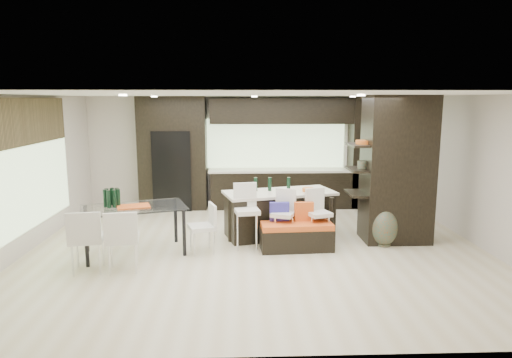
{
  "coord_description": "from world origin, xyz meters",
  "views": [
    {
      "loc": [
        -0.31,
        -7.81,
        2.61
      ],
      "look_at": [
        0.0,
        0.6,
        1.15
      ],
      "focal_mm": 32.0,
      "sensor_mm": 36.0,
      "label": 1
    }
  ],
  "objects_px": {
    "stool_left": "(247,223)",
    "floor_vase": "(385,210)",
    "stool_mid": "(283,225)",
    "stool_right": "(319,224)",
    "bench": "(297,237)",
    "dining_table": "(135,230)",
    "kitchen_island": "(279,214)",
    "chair_near": "(123,242)",
    "chair_far": "(87,243)",
    "chair_end": "(202,231)"
  },
  "relations": [
    {
      "from": "stool_left",
      "to": "floor_vase",
      "type": "relative_size",
      "value": 0.7
    },
    {
      "from": "stool_mid",
      "to": "stool_right",
      "type": "xyz_separation_m",
      "value": [
        0.64,
        -0.0,
        0.0
      ]
    },
    {
      "from": "stool_left",
      "to": "stool_mid",
      "type": "distance_m",
      "value": 0.64
    },
    {
      "from": "bench",
      "to": "dining_table",
      "type": "height_order",
      "value": "dining_table"
    },
    {
      "from": "kitchen_island",
      "to": "chair_near",
      "type": "height_order",
      "value": "chair_near"
    },
    {
      "from": "stool_right",
      "to": "chair_far",
      "type": "xyz_separation_m",
      "value": [
        -3.74,
        -1.04,
        0.03
      ]
    },
    {
      "from": "dining_table",
      "to": "chair_end",
      "type": "height_order",
      "value": "dining_table"
    },
    {
      "from": "stool_mid",
      "to": "floor_vase",
      "type": "xyz_separation_m",
      "value": [
        1.84,
        0.04,
        0.24
      ]
    },
    {
      "from": "floor_vase",
      "to": "chair_near",
      "type": "distance_m",
      "value": 4.55
    },
    {
      "from": "stool_left",
      "to": "bench",
      "type": "relative_size",
      "value": 0.74
    },
    {
      "from": "chair_near",
      "to": "chair_far",
      "type": "xyz_separation_m",
      "value": [
        -0.53,
        -0.0,
        0.0
      ]
    },
    {
      "from": "dining_table",
      "to": "chair_near",
      "type": "bearing_deg",
      "value": -107.98
    },
    {
      "from": "dining_table",
      "to": "chair_end",
      "type": "bearing_deg",
      "value": -17.98
    },
    {
      "from": "bench",
      "to": "chair_far",
      "type": "height_order",
      "value": "chair_far"
    },
    {
      "from": "stool_left",
      "to": "stool_right",
      "type": "distance_m",
      "value": 1.28
    },
    {
      "from": "stool_right",
      "to": "floor_vase",
      "type": "distance_m",
      "value": 1.23
    },
    {
      "from": "dining_table",
      "to": "bench",
      "type": "bearing_deg",
      "value": -16.29
    },
    {
      "from": "bench",
      "to": "kitchen_island",
      "type": "bearing_deg",
      "value": 101.06
    },
    {
      "from": "chair_far",
      "to": "chair_end",
      "type": "bearing_deg",
      "value": 16.86
    },
    {
      "from": "stool_right",
      "to": "kitchen_island",
      "type": "bearing_deg",
      "value": 112.42
    },
    {
      "from": "stool_left",
      "to": "bench",
      "type": "height_order",
      "value": "stool_left"
    },
    {
      "from": "bench",
      "to": "chair_near",
      "type": "relative_size",
      "value": 1.4
    },
    {
      "from": "chair_end",
      "to": "bench",
      "type": "bearing_deg",
      "value": -104.13
    },
    {
      "from": "chair_end",
      "to": "chair_near",
      "type": "bearing_deg",
      "value": 108.08
    },
    {
      "from": "dining_table",
      "to": "chair_far",
      "type": "relative_size",
      "value": 1.88
    },
    {
      "from": "chair_near",
      "to": "chair_far",
      "type": "bearing_deg",
      "value": 170.09
    },
    {
      "from": "dining_table",
      "to": "stool_mid",
      "type": "bearing_deg",
      "value": -12.87
    },
    {
      "from": "kitchen_island",
      "to": "floor_vase",
      "type": "height_order",
      "value": "floor_vase"
    },
    {
      "from": "stool_mid",
      "to": "floor_vase",
      "type": "bearing_deg",
      "value": 22.98
    },
    {
      "from": "bench",
      "to": "floor_vase",
      "type": "xyz_separation_m",
      "value": [
        1.61,
        0.19,
        0.42
      ]
    },
    {
      "from": "dining_table",
      "to": "chair_end",
      "type": "xyz_separation_m",
      "value": [
        1.15,
        0.0,
        -0.02
      ]
    },
    {
      "from": "bench",
      "to": "dining_table",
      "type": "distance_m",
      "value": 2.81
    },
    {
      "from": "chair_far",
      "to": "chair_end",
      "type": "xyz_separation_m",
      "value": [
        1.68,
        0.81,
        -0.06
      ]
    },
    {
      "from": "stool_mid",
      "to": "dining_table",
      "type": "relative_size",
      "value": 0.49
    },
    {
      "from": "stool_mid",
      "to": "stool_right",
      "type": "bearing_deg",
      "value": 21.58
    },
    {
      "from": "dining_table",
      "to": "chair_end",
      "type": "relative_size",
      "value": 2.18
    },
    {
      "from": "stool_right",
      "to": "floor_vase",
      "type": "relative_size",
      "value": 0.64
    },
    {
      "from": "stool_mid",
      "to": "chair_near",
      "type": "bearing_deg",
      "value": -136.4
    },
    {
      "from": "kitchen_island",
      "to": "stool_mid",
      "type": "distance_m",
      "value": 0.73
    },
    {
      "from": "stool_right",
      "to": "dining_table",
      "type": "relative_size",
      "value": 0.5
    },
    {
      "from": "kitchen_island",
      "to": "chair_far",
      "type": "height_order",
      "value": "chair_far"
    },
    {
      "from": "stool_right",
      "to": "bench",
      "type": "xyz_separation_m",
      "value": [
        -0.41,
        -0.15,
        -0.18
      ]
    },
    {
      "from": "bench",
      "to": "chair_near",
      "type": "height_order",
      "value": "chair_near"
    },
    {
      "from": "floor_vase",
      "to": "chair_far",
      "type": "xyz_separation_m",
      "value": [
        -4.95,
        -1.08,
        -0.21
      ]
    },
    {
      "from": "stool_left",
      "to": "dining_table",
      "type": "height_order",
      "value": "stool_left"
    },
    {
      "from": "stool_mid",
      "to": "chair_far",
      "type": "xyz_separation_m",
      "value": [
        -3.1,
        -1.04,
        0.03
      ]
    },
    {
      "from": "dining_table",
      "to": "chair_near",
      "type": "distance_m",
      "value": 0.81
    },
    {
      "from": "kitchen_island",
      "to": "chair_end",
      "type": "height_order",
      "value": "kitchen_island"
    },
    {
      "from": "stool_mid",
      "to": "bench",
      "type": "xyz_separation_m",
      "value": [
        0.23,
        -0.15,
        -0.18
      ]
    },
    {
      "from": "stool_mid",
      "to": "chair_end",
      "type": "bearing_deg",
      "value": -149.16
    }
  ]
}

